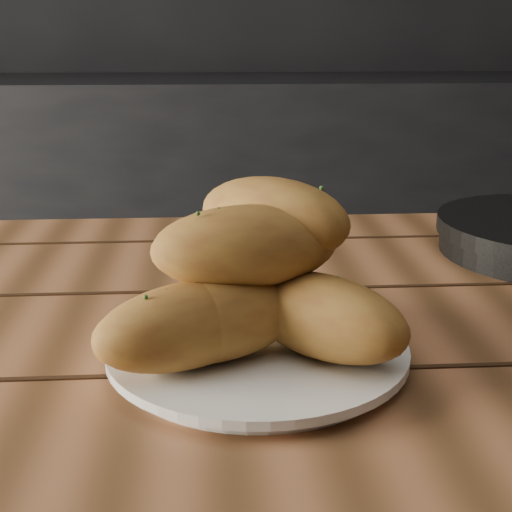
{
  "coord_description": "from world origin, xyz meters",
  "views": [
    {
      "loc": [
        0.23,
        -0.42,
        1.02
      ],
      "look_at": [
        0.27,
        0.16,
        0.84
      ],
      "focal_mm": 50.0,
      "sensor_mm": 36.0,
      "label": 1
    }
  ],
  "objects": [
    {
      "name": "table",
      "position": [
        0.43,
        0.22,
        0.65
      ],
      "size": [
        1.49,
        0.87,
        0.75
      ],
      "color": "#9D603B",
      "rests_on": "ground"
    },
    {
      "name": "bread_rolls",
      "position": [
        0.26,
        0.14,
        0.82
      ],
      "size": [
        0.27,
        0.24,
        0.14
      ],
      "color": "#A8782E",
      "rests_on": "plate"
    },
    {
      "name": "plate",
      "position": [
        0.27,
        0.14,
        0.76
      ],
      "size": [
        0.26,
        0.26,
        0.02
      ],
      "color": "white",
      "rests_on": "table"
    },
    {
      "name": "counter",
      "position": [
        0.0,
        1.7,
        0.45
      ],
      "size": [
        2.8,
        0.6,
        0.9
      ],
      "primitive_type": "cube",
      "color": "black",
      "rests_on": "ground"
    }
  ]
}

